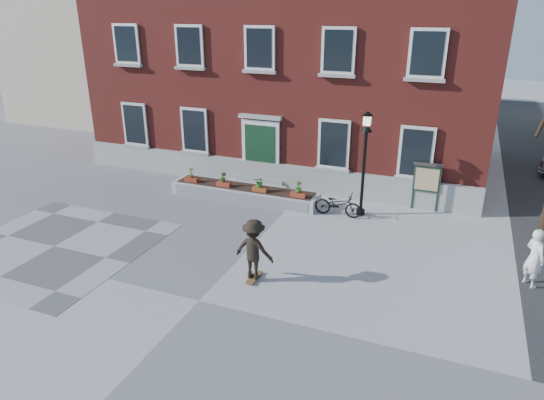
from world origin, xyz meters
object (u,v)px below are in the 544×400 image
at_px(bicycle, 338,204).
at_px(lamp_post, 365,150).
at_px(bystander, 534,258).
at_px(skateboarder, 254,249).
at_px(notice_board, 427,179).

xyz_separation_m(bicycle, lamp_post, (0.78, 0.43, 2.08)).
distance_m(bystander, skateboarder, 7.77).
bearing_deg(notice_board, bicycle, -148.49).
distance_m(bicycle, bystander, 6.87).
height_order(lamp_post, skateboarder, lamp_post).
xyz_separation_m(bicycle, skateboarder, (-1.05, -5.38, 0.50)).
distance_m(bystander, notice_board, 5.67).
xyz_separation_m(lamp_post, skateboarder, (-1.82, -5.81, -1.57)).
height_order(bystander, notice_board, notice_board).
bearing_deg(bystander, notice_board, -1.98).
relative_size(notice_board, skateboarder, 1.00).
relative_size(bystander, lamp_post, 0.44).
bearing_deg(bystander, lamp_post, 21.76).
height_order(bicycle, skateboarder, skateboarder).
bearing_deg(skateboarder, lamp_post, 72.57).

